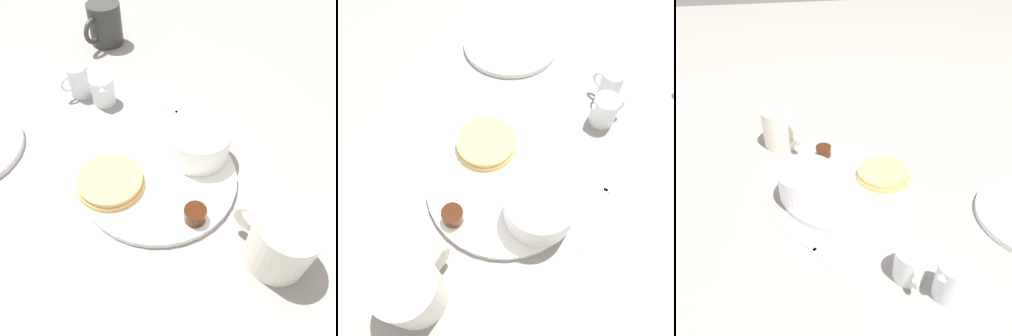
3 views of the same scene
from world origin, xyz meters
TOP-DOWN VIEW (x-y plane):
  - ground_plane at (0.00, 0.00)m, footprint 4.00×4.00m
  - plate at (0.00, 0.00)m, footprint 0.27×0.27m
  - pancake_stack at (-0.08, 0.00)m, footprint 0.11×0.11m
  - bowl at (0.08, 0.02)m, footprint 0.11×0.11m
  - syrup_cup at (0.03, -0.10)m, footprint 0.03×0.03m
  - butter_ramekin at (0.10, 0.01)m, footprint 0.04×0.04m
  - coffee_mug at (0.12, -0.19)m, footprint 0.09×0.11m
  - creamer_pitcher_near at (-0.05, 0.23)m, footprint 0.05×0.07m
  - creamer_pitcher_far at (-0.10, 0.27)m, footprint 0.06×0.04m
  - fork at (0.10, 0.14)m, footprint 0.11×0.13m
  - far_plate at (-0.32, 0.16)m, footprint 0.22×0.22m

SIDE VIEW (x-z plane):
  - ground_plane at x=0.00m, z-range 0.00..0.00m
  - fork at x=0.10m, z-range 0.00..0.00m
  - plate at x=0.00m, z-range 0.00..0.01m
  - far_plate at x=-0.32m, z-range 0.00..0.01m
  - pancake_stack at x=-0.08m, z-range 0.01..0.03m
  - syrup_cup at x=0.03m, z-range 0.01..0.04m
  - butter_ramekin at x=0.10m, z-range 0.01..0.05m
  - creamer_pitcher_near at x=-0.05m, z-range 0.00..0.06m
  - creamer_pitcher_far at x=-0.10m, z-range 0.00..0.07m
  - bowl at x=0.08m, z-range 0.01..0.07m
  - coffee_mug at x=0.12m, z-range 0.00..0.09m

